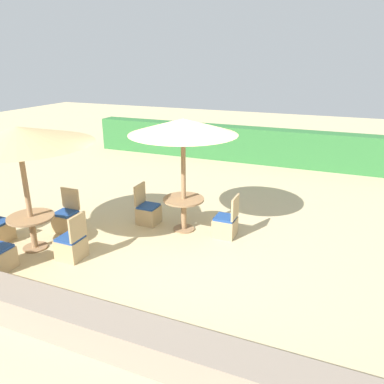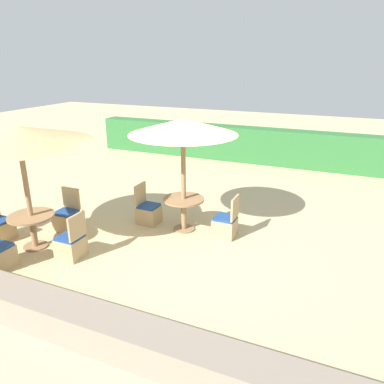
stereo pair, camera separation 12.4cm
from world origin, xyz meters
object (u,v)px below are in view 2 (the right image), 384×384
at_px(round_table_center, 184,207).
at_px(patio_chair_center_east, 226,225).
at_px(parasol_front_left, 18,135).
at_px(round_table_front_left, 32,224).
at_px(patio_chair_front_left_north, 67,219).
at_px(patio_chair_center_west, 148,212).
at_px(patio_chair_front_left_east, 71,245).
at_px(parasol_center, 183,127).

distance_m(round_table_center, patio_chair_center_east, 1.01).
bearing_deg(parasol_front_left, patio_chair_center_east, 30.64).
distance_m(round_table_front_left, patio_chair_front_left_north, 0.96).
distance_m(patio_chair_center_east, patio_chair_front_left_north, 3.53).
distance_m(patio_chair_center_west, round_table_front_left, 2.50).
xyz_separation_m(patio_chair_front_left_north, patio_chair_front_left_east, (0.93, -0.96, 0.00)).
xyz_separation_m(round_table_center, parasol_front_left, (-2.44, -1.96, 1.75)).
relative_size(round_table_center, patio_chair_center_east, 0.97).
height_order(round_table_center, patio_chair_front_left_north, patio_chair_front_left_north).
bearing_deg(patio_chair_center_west, patio_chair_center_east, 91.69).
bearing_deg(parasol_front_left, round_table_front_left, 0.00).
bearing_deg(patio_chair_center_east, parasol_front_left, 120.64).
height_order(round_table_center, parasol_front_left, parasol_front_left).
bearing_deg(patio_chair_front_left_east, round_table_center, -36.37).
distance_m(parasol_front_left, round_table_front_left, 1.78).
bearing_deg(round_table_front_left, patio_chair_center_west, 52.08).
height_order(patio_chair_center_west, parasol_front_left, parasol_front_left).
height_order(parasol_center, round_table_front_left, parasol_center).
xyz_separation_m(round_table_front_left, patio_chair_front_left_north, (0.05, 0.93, -0.26)).
height_order(patio_chair_center_west, patio_chair_center_east, same).
distance_m(parasol_center, round_table_center, 1.75).
xyz_separation_m(round_table_front_left, patio_chair_front_left_east, (0.98, -0.03, -0.26)).
height_order(parasol_front_left, patio_chair_front_left_north, parasol_front_left).
xyz_separation_m(patio_chair_center_east, patio_chair_front_left_north, (-3.35, -1.09, 0.00)).
relative_size(patio_chair_center_east, patio_chair_front_left_east, 1.00).
bearing_deg(parasol_center, patio_chair_front_left_east, -126.37).
bearing_deg(patio_chair_center_west, parasol_front_left, -37.92).
xyz_separation_m(parasol_center, round_table_center, (0.00, 0.00, -1.75)).
relative_size(parasol_center, parasol_front_left, 0.90).
distance_m(parasol_center, patio_chair_center_west, 2.24).
distance_m(parasol_front_left, patio_chair_front_left_east, 2.26).
xyz_separation_m(patio_chair_center_west, patio_chair_front_left_north, (-1.48, -1.03, 0.00)).
bearing_deg(patio_chair_front_left_east, patio_chair_center_east, -49.86).
height_order(round_table_front_left, patio_chair_front_left_east, patio_chair_front_left_east).
distance_m(round_table_center, parasol_front_left, 3.58).
xyz_separation_m(round_table_center, patio_chair_center_west, (-0.91, 0.00, -0.29)).
xyz_separation_m(parasol_center, round_table_front_left, (-2.44, -1.96, -1.78)).
relative_size(round_table_center, patio_chair_front_left_east, 0.97).
bearing_deg(patio_chair_center_east, patio_chair_front_left_east, 130.14).
distance_m(patio_chair_center_west, parasol_front_left, 3.22).
bearing_deg(parasol_center, round_table_front_left, -141.27).
distance_m(patio_chair_center_east, round_table_front_left, 3.96).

